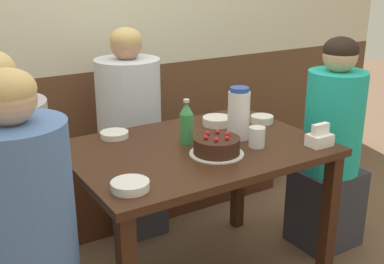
{
  "coord_description": "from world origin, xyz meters",
  "views": [
    {
      "loc": [
        -1.1,
        -1.73,
        1.51
      ],
      "look_at": [
        0.01,
        0.05,
        0.79
      ],
      "focal_mm": 45.0,
      "sensor_mm": 36.0,
      "label": 1
    }
  ],
  "objects": [
    {
      "name": "back_wall",
      "position": [
        0.0,
        1.05,
        1.25
      ],
      "size": [
        4.8,
        0.04,
        2.5
      ],
      "color": "brown",
      "rests_on": "ground_plane"
    },
    {
      "name": "bench_seat",
      "position": [
        0.0,
        0.83,
        0.22
      ],
      "size": [
        2.13,
        0.38,
        0.44
      ],
      "color": "#472314",
      "rests_on": "ground_plane"
    },
    {
      "name": "dining_table",
      "position": [
        0.0,
        0.0,
        0.63
      ],
      "size": [
        1.14,
        0.81,
        0.74
      ],
      "color": "#381E11",
      "rests_on": "ground_plane"
    },
    {
      "name": "birthday_cake",
      "position": [
        0.02,
        -0.14,
        0.78
      ],
      "size": [
        0.24,
        0.24,
        0.1
      ],
      "color": "white",
      "rests_on": "dining_table"
    },
    {
      "name": "water_pitcher",
      "position": [
        0.22,
        -0.02,
        0.86
      ],
      "size": [
        0.1,
        0.1,
        0.25
      ],
      "color": "white",
      "rests_on": "dining_table"
    },
    {
      "name": "soju_bottle",
      "position": [
        -0.02,
        0.05,
        0.84
      ],
      "size": [
        0.06,
        0.06,
        0.21
      ],
      "color": "#388E4C",
      "rests_on": "dining_table"
    },
    {
      "name": "napkin_holder",
      "position": [
        0.47,
        -0.3,
        0.78
      ],
      "size": [
        0.11,
        0.08,
        0.11
      ],
      "color": "white",
      "rests_on": "dining_table"
    },
    {
      "name": "bowl_soup_white",
      "position": [
        0.47,
        0.11,
        0.76
      ],
      "size": [
        0.12,
        0.12,
        0.04
      ],
      "color": "white",
      "rests_on": "dining_table"
    },
    {
      "name": "bowl_rice_small",
      "position": [
        0.25,
        0.2,
        0.76
      ],
      "size": [
        0.15,
        0.15,
        0.04
      ],
      "color": "white",
      "rests_on": "dining_table"
    },
    {
      "name": "bowl_side_dish",
      "position": [
        -0.27,
        0.3,
        0.75
      ],
      "size": [
        0.13,
        0.13,
        0.03
      ],
      "color": "white",
      "rests_on": "dining_table"
    },
    {
      "name": "bowl_sauce_shallow",
      "position": [
        -0.45,
        -0.26,
        0.75
      ],
      "size": [
        0.14,
        0.14,
        0.03
      ],
      "color": "white",
      "rests_on": "dining_table"
    },
    {
      "name": "glass_water_tall",
      "position": [
        0.22,
        -0.15,
        0.78
      ],
      "size": [
        0.07,
        0.07,
        0.09
      ],
      "color": "silver",
      "rests_on": "dining_table"
    },
    {
      "name": "person_teal_shirt",
      "position": [
        -0.83,
        -0.24,
        0.59
      ],
      "size": [
        0.34,
        0.34,
        1.23
      ],
      "color": "#33333D",
      "rests_on": "ground_plane"
    },
    {
      "name": "person_pale_blue_shirt",
      "position": [
        -0.03,
        0.66,
        0.59
      ],
      "size": [
        0.36,
        0.36,
        1.21
      ],
      "rotation": [
        0.0,
        0.0,
        -1.57
      ],
      "color": "#33333D",
      "rests_on": "ground_plane"
    },
    {
      "name": "person_grey_tee",
      "position": [
        0.83,
        -0.06,
        0.55
      ],
      "size": [
        0.34,
        0.31,
        1.18
      ],
      "rotation": [
        0.0,
        0.0,
        3.14
      ],
      "color": "#33333D",
      "rests_on": "ground_plane"
    },
    {
      "name": "person_dark_striped",
      "position": [
        -0.83,
        0.1,
        0.62
      ],
      "size": [
        0.39,
        0.39,
        1.24
      ],
      "color": "#33333D",
      "rests_on": "ground_plane"
    }
  ]
}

